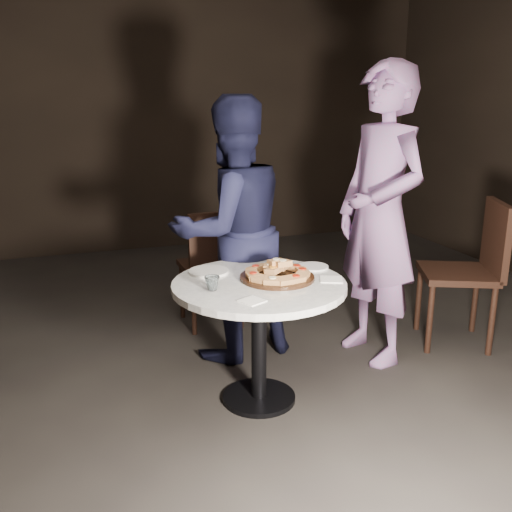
# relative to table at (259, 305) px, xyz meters

# --- Properties ---
(floor) EXTENTS (7.00, 7.00, 0.00)m
(floor) POSITION_rel_table_xyz_m (0.11, 0.04, -0.57)
(floor) COLOR black
(floor) RESTS_ON ground
(table) EXTENTS (1.20, 1.20, 0.70)m
(table) POSITION_rel_table_xyz_m (0.00, 0.00, 0.00)
(table) COLOR black
(table) RESTS_ON ground
(serving_board) EXTENTS (0.44, 0.44, 0.02)m
(serving_board) POSITION_rel_table_xyz_m (0.11, 0.02, 0.14)
(serving_board) COLOR black
(serving_board) RESTS_ON table
(focaccia_pile) EXTENTS (0.36, 0.35, 0.10)m
(focaccia_pile) POSITION_rel_table_xyz_m (0.11, 0.02, 0.17)
(focaccia_pile) COLOR #AF7643
(focaccia_pile) RESTS_ON serving_board
(plate_left) EXTENTS (0.28, 0.28, 0.01)m
(plate_left) POSITION_rel_table_xyz_m (-0.21, 0.25, 0.14)
(plate_left) COLOR white
(plate_left) RESTS_ON table
(plate_right) EXTENTS (0.20, 0.20, 0.01)m
(plate_right) POSITION_rel_table_xyz_m (0.38, 0.15, 0.13)
(plate_right) COLOR white
(plate_right) RESTS_ON table
(water_glass) EXTENTS (0.09, 0.09, 0.07)m
(water_glass) POSITION_rel_table_xyz_m (-0.27, -0.04, 0.17)
(water_glass) COLOR silver
(water_glass) RESTS_ON table
(napkin_near) EXTENTS (0.14, 0.14, 0.01)m
(napkin_near) POSITION_rel_table_xyz_m (-0.13, -0.27, 0.13)
(napkin_near) COLOR white
(napkin_near) RESTS_ON table
(napkin_far) EXTENTS (0.15, 0.15, 0.01)m
(napkin_far) POSITION_rel_table_xyz_m (0.38, -0.09, 0.13)
(napkin_far) COLOR white
(napkin_far) RESTS_ON table
(chair_far) EXTENTS (0.42, 0.44, 0.88)m
(chair_far) POSITION_rel_table_xyz_m (0.04, 1.10, -0.06)
(chair_far) COLOR black
(chair_far) RESTS_ON ground
(chair_right) EXTENTS (0.63, 0.62, 0.99)m
(chair_right) POSITION_rel_table_xyz_m (1.61, 0.27, 0.00)
(chair_right) COLOR black
(chair_right) RESTS_ON ground
(diner_navy) EXTENTS (0.92, 0.78, 1.66)m
(diner_navy) POSITION_rel_table_xyz_m (0.04, 0.64, 0.26)
(diner_navy) COLOR black
(diner_navy) RESTS_ON ground
(diner_teal) EXTENTS (0.54, 0.74, 1.86)m
(diner_teal) POSITION_rel_table_xyz_m (0.90, 0.31, 0.36)
(diner_teal) COLOR slate
(diner_teal) RESTS_ON ground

